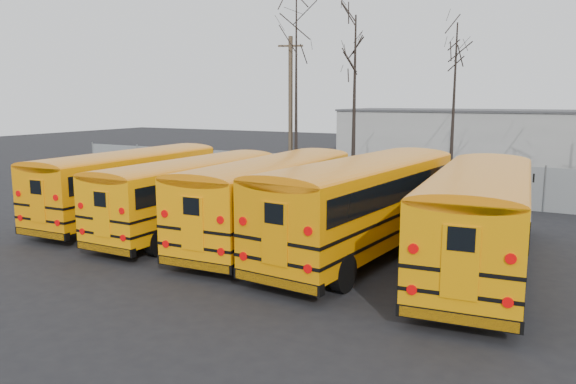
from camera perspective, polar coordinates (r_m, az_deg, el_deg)
The scene contains 12 objects.
ground at distance 18.60m, azimuth -4.02°, elevation -6.20°, with size 120.00×120.00×0.00m, color black.
fence at distance 29.04m, azimuth 8.68°, elevation 1.43°, with size 40.00×0.04×2.00m, color gray.
distant_building at distance 47.82m, azimuth 19.14°, elevation 5.36°, with size 22.00×8.00×4.00m, color #AEAEA9.
bus_a at distance 24.06m, azimuth -15.54°, elevation 1.29°, with size 2.77×10.66×2.96m.
bus_b at distance 21.38m, azimuth -9.58°, elevation 0.35°, with size 2.42×10.23×2.86m.
bus_c at distance 19.70m, azimuth -1.56°, elevation 0.01°, with size 2.92×10.93×3.03m.
bus_d at distance 18.21m, azimuth 7.83°, elevation -0.55°, with size 3.69×11.63×3.21m.
bus_e at distance 16.99m, azimuth 18.96°, elevation -1.82°, with size 3.56×11.42×3.15m.
utility_pole_left at distance 36.07m, azimuth 0.26°, elevation 8.74°, with size 1.50×0.72×8.85m.
tree_0 at distance 34.98m, azimuth 0.84°, elevation 10.57°, with size 0.26×0.26×11.36m, color black.
tree_1 at distance 33.16m, azimuth 6.75°, elevation 9.13°, with size 0.26×0.26×9.69m, color black.
tree_2 at distance 33.77m, azimuth 16.47°, elevation 8.40°, with size 0.26×0.26×9.21m, color black.
Camera 1 is at (9.60, -15.12, 5.03)m, focal length 35.00 mm.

